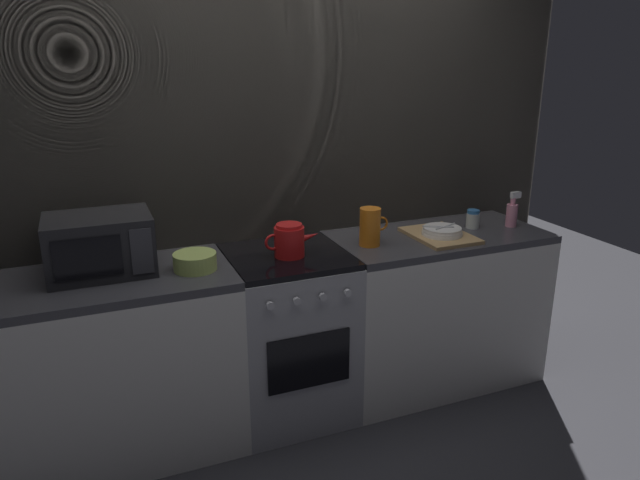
# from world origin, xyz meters

# --- Properties ---
(ground_plane) EXTENTS (8.00, 8.00, 0.00)m
(ground_plane) POSITION_xyz_m (0.00, 0.00, 0.00)
(ground_plane) COLOR #2D2D33
(back_wall) EXTENTS (3.60, 0.05, 2.40)m
(back_wall) POSITION_xyz_m (0.00, 0.32, 1.20)
(back_wall) COLOR #A39989
(back_wall) RESTS_ON ground_plane
(counter_left) EXTENTS (1.20, 0.60, 0.90)m
(counter_left) POSITION_xyz_m (-0.90, 0.00, 0.45)
(counter_left) COLOR silver
(counter_left) RESTS_ON ground_plane
(stove_unit) EXTENTS (0.60, 0.63, 0.90)m
(stove_unit) POSITION_xyz_m (-0.00, -0.00, 0.45)
(stove_unit) COLOR #9E9EA3
(stove_unit) RESTS_ON ground_plane
(counter_right) EXTENTS (1.20, 0.60, 0.90)m
(counter_right) POSITION_xyz_m (0.90, 0.00, 0.45)
(counter_right) COLOR silver
(counter_right) RESTS_ON ground_plane
(microwave) EXTENTS (0.46, 0.35, 0.27)m
(microwave) POSITION_xyz_m (-0.87, 0.07, 1.04)
(microwave) COLOR black
(microwave) RESTS_ON counter_left
(kettle) EXTENTS (0.28, 0.15, 0.17)m
(kettle) POSITION_xyz_m (0.00, -0.04, 0.98)
(kettle) COLOR red
(kettle) RESTS_ON stove_unit
(mixing_bowl) EXTENTS (0.20, 0.20, 0.08)m
(mixing_bowl) POSITION_xyz_m (-0.47, -0.05, 0.94)
(mixing_bowl) COLOR #B7D166
(mixing_bowl) RESTS_ON counter_left
(pitcher) EXTENTS (0.16, 0.11, 0.20)m
(pitcher) POSITION_xyz_m (0.45, -0.04, 1.00)
(pitcher) COLOR orange
(pitcher) RESTS_ON counter_right
(dish_pile) EXTENTS (0.30, 0.40, 0.07)m
(dish_pile) POSITION_xyz_m (0.87, -0.07, 0.92)
(dish_pile) COLOR tan
(dish_pile) RESTS_ON counter_right
(spice_jar) EXTENTS (0.08, 0.08, 0.10)m
(spice_jar) POSITION_xyz_m (1.14, 0.03, 0.95)
(spice_jar) COLOR silver
(spice_jar) RESTS_ON counter_right
(spray_bottle) EXTENTS (0.08, 0.06, 0.20)m
(spray_bottle) POSITION_xyz_m (1.37, -0.03, 0.98)
(spray_bottle) COLOR pink
(spray_bottle) RESTS_ON counter_right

